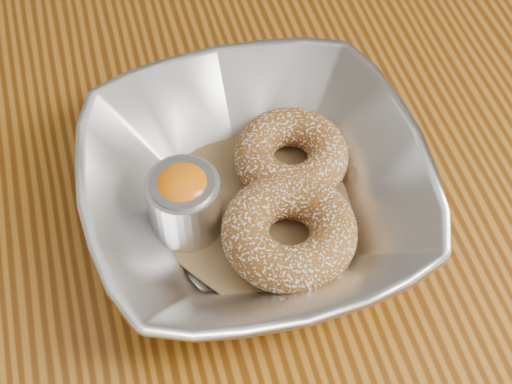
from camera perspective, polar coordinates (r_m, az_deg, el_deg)
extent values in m
cube|color=brown|center=(0.66, 8.58, 2.11)|extent=(1.20, 0.80, 0.04)
imported|color=silver|center=(0.57, 0.00, 0.05)|extent=(0.25, 0.25, 0.06)
cube|color=brown|center=(0.59, 0.00, -1.19)|extent=(0.20, 0.20, 0.00)
torus|color=brown|center=(0.60, 2.55, 2.67)|extent=(0.11, 0.11, 0.03)
torus|color=brown|center=(0.56, 2.43, -2.91)|extent=(0.11, 0.11, 0.03)
cylinder|color=silver|center=(0.57, -5.20, -0.92)|extent=(0.05, 0.05, 0.05)
cylinder|color=gray|center=(0.56, -5.23, -0.68)|extent=(0.05, 0.05, 0.05)
ellipsoid|color=orange|center=(0.55, -5.35, 0.29)|extent=(0.04, 0.04, 0.03)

